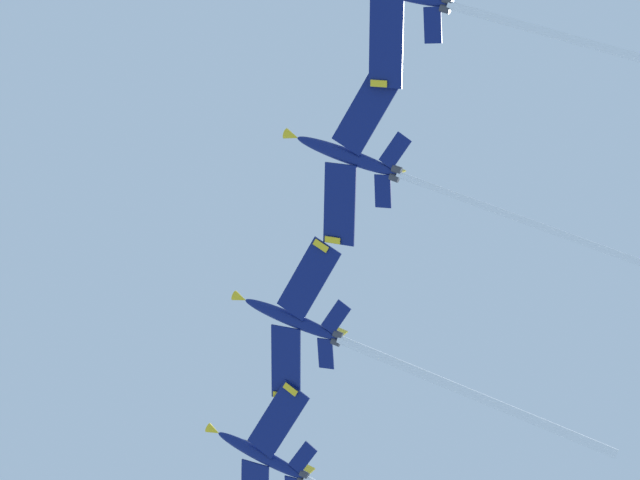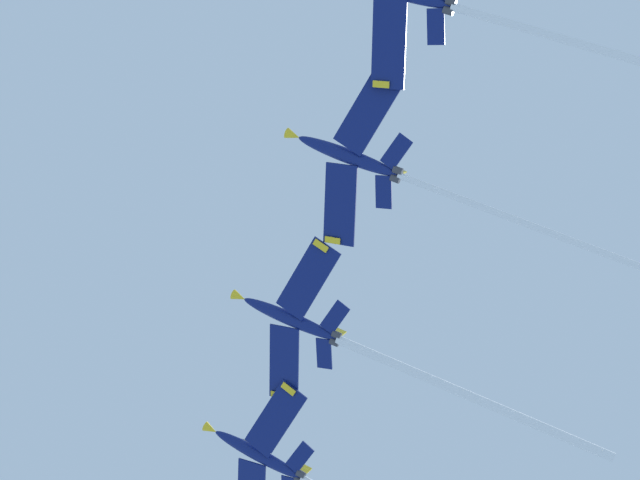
{
  "view_description": "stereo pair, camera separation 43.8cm",
  "coord_description": "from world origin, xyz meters",
  "views": [
    {
      "loc": [
        -33.9,
        -2.2,
        1.88
      ],
      "look_at": [
        -1.92,
        -7.38,
        102.74
      ],
      "focal_mm": 54.44,
      "sensor_mm": 36.0,
      "label": 1
    },
    {
      "loc": [
        -33.83,
        -1.77,
        1.88
      ],
      "look_at": [
        -1.92,
        -7.38,
        102.74
      ],
      "focal_mm": 54.44,
      "sensor_mm": 36.0,
      "label": 2
    }
  ],
  "objects": [
    {
      "name": "jet_far_left",
      "position": [
        -28.89,
        -15.99,
        99.86
      ],
      "size": [
        20.08,
        38.73,
        17.73
      ],
      "color": "navy"
    },
    {
      "name": "jet_centre",
      "position": [
        8.74,
        -13.65,
        99.76
      ],
      "size": [
        20.07,
        41.57,
        18.9
      ],
      "color": "navy"
    },
    {
      "name": "jet_inner_left",
      "position": [
        -11.13,
        -13.48,
        100.89
      ],
      "size": [
        20.04,
        39.76,
        18.45
      ],
      "color": "navy"
    }
  ]
}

